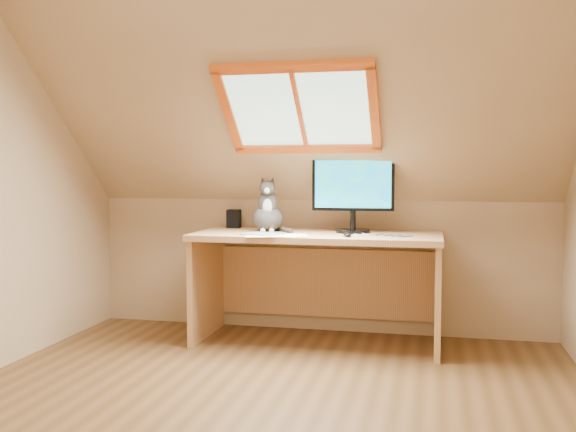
# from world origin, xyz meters

# --- Properties ---
(ground) EXTENTS (3.50, 3.50, 0.00)m
(ground) POSITION_xyz_m (0.00, 0.00, 0.00)
(ground) COLOR brown
(ground) RESTS_ON ground
(room_shell) EXTENTS (3.52, 3.52, 2.41)m
(room_shell) POSITION_xyz_m (0.00, -0.09, 1.43)
(room_shell) COLOR tan
(room_shell) RESTS_ON ground
(desk) EXTENTS (1.72, 0.75, 0.79)m
(desk) POSITION_xyz_m (0.06, 1.45, 0.55)
(desk) COLOR tan
(desk) RESTS_ON ground
(monitor) EXTENTS (0.58, 0.24, 0.53)m
(monitor) POSITION_xyz_m (0.30, 1.45, 1.09)
(monitor) COLOR black
(monitor) RESTS_ON desk
(cat) EXTENTS (0.26, 0.30, 0.40)m
(cat) POSITION_xyz_m (-0.31, 1.41, 0.93)
(cat) COLOR #3D3936
(cat) RESTS_ON desk
(desk_speaker) EXTENTS (0.10, 0.10, 0.14)m
(desk_speaker) POSITION_xyz_m (-0.64, 1.63, 0.86)
(desk_speaker) COLOR black
(desk_speaker) RESTS_ON desk
(graphics_tablet) EXTENTS (0.30, 0.25, 0.01)m
(graphics_tablet) POSITION_xyz_m (-0.28, 1.15, 0.79)
(graphics_tablet) COLOR #B2B2B7
(graphics_tablet) RESTS_ON desk
(mouse) EXTENTS (0.07, 0.10, 0.03)m
(mouse) POSITION_xyz_m (0.30, 1.14, 0.80)
(mouse) COLOR black
(mouse) RESTS_ON desk
(papers) EXTENTS (0.35, 0.30, 0.01)m
(papers) POSITION_xyz_m (-0.13, 1.12, 0.79)
(papers) COLOR white
(papers) RESTS_ON desk
(cables) EXTENTS (0.51, 0.26, 0.01)m
(cables) POSITION_xyz_m (0.49, 1.26, 0.79)
(cables) COLOR silver
(cables) RESTS_ON desk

